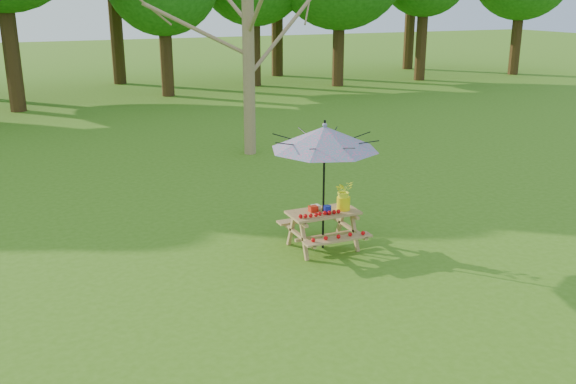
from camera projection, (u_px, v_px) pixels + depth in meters
name	position (u px, v px, depth m)	size (l,w,h in m)	color
picnic_table	(323.00, 230.00, 11.04)	(1.20, 1.32, 0.67)	#9F6947
patio_umbrella	(325.00, 138.00, 10.57)	(1.95, 1.95, 2.25)	black
produce_bins	(320.00, 209.00, 10.92)	(0.32, 0.40, 0.13)	red
tomatoes_row	(320.00, 214.00, 10.72)	(0.77, 0.13, 0.07)	red
flower_bucket	(344.00, 194.00, 10.96)	(0.34, 0.30, 0.51)	yellow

